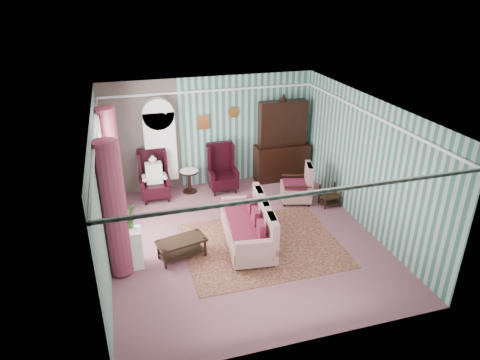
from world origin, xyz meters
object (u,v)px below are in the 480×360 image
object	(u,v)px
seated_woman	(154,178)
coffee_table	(182,249)
wingback_right	(222,168)
floral_armchair	(296,184)
dresser_hutch	(282,139)
nest_table	(330,195)
plant_stand	(128,249)
sofa	(247,222)
round_side_table	(190,181)
bookcase	(161,151)
wingback_left	(154,176)

from	to	relation	value
seated_woman	coffee_table	size ratio (longest dim) A/B	1.23
wingback_right	floral_armchair	bearing A→B (deg)	-34.47
dresser_hutch	nest_table	distance (m)	2.11
dresser_hutch	nest_table	world-z (taller)	dresser_hutch
wingback_right	nest_table	xyz separation A→B (m)	(2.32, -1.55, -0.35)
seated_woman	coffee_table	distance (m)	2.76
seated_woman	plant_stand	bearing A→B (deg)	-106.22
nest_table	plant_stand	xyz separation A→B (m)	(-4.87, -1.20, 0.13)
nest_table	sofa	distance (m)	2.69
wingback_right	round_side_table	world-z (taller)	wingback_right
wingback_right	sofa	size ratio (longest dim) A/B	0.64
bookcase	floral_armchair	xyz separation A→B (m)	(3.11, -1.49, -0.64)
bookcase	seated_woman	xyz separation A→B (m)	(-0.25, -0.39, -0.53)
nest_table	round_side_table	bearing A→B (deg)	151.80
wingback_left	coffee_table	bearing A→B (deg)	-85.22
wingback_left	dresser_hutch	bearing A→B (deg)	4.41
bookcase	plant_stand	bearing A→B (deg)	-108.49
dresser_hutch	sofa	bearing A→B (deg)	-122.92
round_side_table	nest_table	distance (m)	3.60
round_side_table	floral_armchair	bearing A→B (deg)	-27.03
bookcase	plant_stand	xyz separation A→B (m)	(-1.05, -3.14, -0.72)
floral_armchair	coffee_table	bearing A→B (deg)	134.03
wingback_right	round_side_table	size ratio (longest dim) A/B	2.08
dresser_hutch	wingback_left	size ratio (longest dim) A/B	1.89
seated_woman	floral_armchair	xyz separation A→B (m)	(3.36, -1.10, -0.11)
nest_table	sofa	world-z (taller)	sofa
dresser_hutch	seated_woman	world-z (taller)	dresser_hutch
nest_table	plant_stand	distance (m)	5.02
bookcase	dresser_hutch	bearing A→B (deg)	-2.11
nest_table	floral_armchair	distance (m)	0.87
wingback_left	floral_armchair	world-z (taller)	wingback_left
nest_table	bookcase	bearing A→B (deg)	153.08
dresser_hutch	coffee_table	xyz separation A→B (m)	(-3.27, -3.00, -0.97)
wingback_left	coffee_table	size ratio (longest dim) A/B	1.31
nest_table	plant_stand	size ratio (longest dim) A/B	0.68
round_side_table	wingback_left	bearing A→B (deg)	-170.54
wingback_right	coffee_table	bearing A→B (deg)	-119.16
bookcase	dresser_hutch	xyz separation A→B (m)	(3.25, -0.12, 0.06)
bookcase	wingback_right	size ratio (longest dim) A/B	1.79
sofa	plant_stand	bearing A→B (deg)	99.18
seated_woman	dresser_hutch	bearing A→B (deg)	4.41
wingback_right	coffee_table	world-z (taller)	wingback_right
round_side_table	wingback_right	bearing A→B (deg)	-10.01
sofa	floral_armchair	bearing A→B (deg)	-42.15
sofa	coffee_table	size ratio (longest dim) A/B	2.05
bookcase	sofa	xyz separation A→B (m)	(1.37, -3.03, -0.58)
plant_stand	coffee_table	distance (m)	1.05
floral_armchair	wingback_left	bearing A→B (deg)	88.41
wingback_left	floral_armchair	distance (m)	3.54
round_side_table	coffee_table	xyz separation A→B (m)	(-0.67, -2.88, -0.09)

